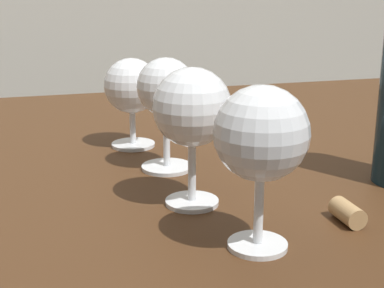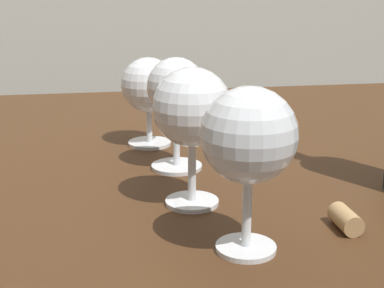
{
  "view_description": "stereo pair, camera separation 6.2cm",
  "coord_description": "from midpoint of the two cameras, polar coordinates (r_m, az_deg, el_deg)",
  "views": [
    {
      "loc": [
        -0.14,
        -0.8,
        0.95
      ],
      "look_at": [
        0.02,
        -0.22,
        0.78
      ],
      "focal_mm": 53.18,
      "sensor_mm": 36.0,
      "label": 1
    },
    {
      "loc": [
        -0.08,
        -0.81,
        0.95
      ],
      "look_at": [
        0.02,
        -0.22,
        0.78
      ],
      "focal_mm": 53.18,
      "sensor_mm": 36.0,
      "label": 2
    }
  ],
  "objects": [
    {
      "name": "dining_table",
      "position": [
        0.87,
        -7.54,
        -5.55
      ],
      "size": [
        1.44,
        0.92,
        0.71
      ],
      "color": "#472B16",
      "rests_on": "ground_plane"
    },
    {
      "name": "wine_glass_empty",
      "position": [
        0.51,
        3.5,
        0.68
      ],
      "size": [
        0.09,
        0.09,
        0.16
      ],
      "color": "white",
      "rests_on": "dining_table"
    },
    {
      "name": "wine_glass_rose",
      "position": [
        0.61,
        -2.91,
        3.48
      ],
      "size": [
        0.09,
        0.09,
        0.16
      ],
      "color": "white",
      "rests_on": "dining_table"
    },
    {
      "name": "wine_glass_port",
      "position": [
        0.73,
        -5.06,
        5.22
      ],
      "size": [
        0.08,
        0.08,
        0.15
      ],
      "color": "white",
      "rests_on": "dining_table"
    },
    {
      "name": "wine_glass_chardonnay",
      "position": [
        0.85,
        -8.12,
        5.58
      ],
      "size": [
        0.08,
        0.08,
        0.13
      ],
      "color": "white",
      "rests_on": "dining_table"
    },
    {
      "name": "cork",
      "position": [
        0.61,
        12.51,
        -6.81
      ],
      "size": [
        0.02,
        0.04,
        0.02
      ],
      "primitive_type": "cylinder",
      "rotation": [
        1.57,
        0.0,
        0.0
      ],
      "color": "tan",
      "rests_on": "dining_table"
    }
  ]
}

